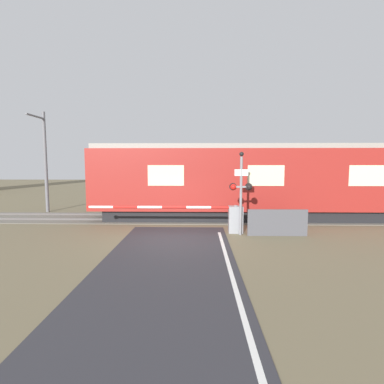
# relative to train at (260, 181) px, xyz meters

# --- Properties ---
(ground_plane) EXTENTS (80.00, 80.00, 0.00)m
(ground_plane) POSITION_rel_train_xyz_m (-4.14, -4.24, -2.01)
(ground_plane) COLOR #6B6047
(track_bed) EXTENTS (36.00, 3.20, 0.13)m
(track_bed) POSITION_rel_train_xyz_m (-4.14, 0.00, -1.99)
(track_bed) COLOR #666056
(track_bed) RESTS_ON ground_plane
(train) EXTENTS (17.53, 2.85, 3.94)m
(train) POSITION_rel_train_xyz_m (0.00, 0.00, 0.00)
(train) COLOR black
(train) RESTS_ON ground_plane
(crossing_barrier) EXTENTS (6.72, 0.44, 1.20)m
(crossing_barrier) POSITION_rel_train_xyz_m (-2.28, -3.20, -1.33)
(crossing_barrier) COLOR gray
(crossing_barrier) RESTS_ON ground_plane
(signal_post) EXTENTS (0.95, 0.26, 3.44)m
(signal_post) POSITION_rel_train_xyz_m (-1.49, -3.58, -0.06)
(signal_post) COLOR gray
(signal_post) RESTS_ON ground_plane
(catenary_pole) EXTENTS (0.20, 1.90, 5.99)m
(catenary_pole) POSITION_rel_train_xyz_m (-12.43, 1.92, 1.13)
(catenary_pole) COLOR slate
(catenary_pole) RESTS_ON ground_plane
(roadside_fence) EXTENTS (2.44, 0.06, 1.10)m
(roadside_fence) POSITION_rel_train_xyz_m (0.01, -3.72, -1.46)
(roadside_fence) COLOR #4C4C51
(roadside_fence) RESTS_ON ground_plane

